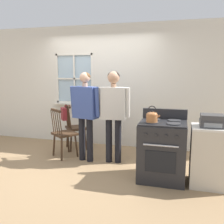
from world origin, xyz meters
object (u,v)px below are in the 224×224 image
person_elderly_left (85,108)px  person_teen_center (113,107)px  stove (162,150)px  chair_by_window (75,128)px  potted_plant (74,100)px  side_counter (210,156)px  kettle (152,116)px  handbag (64,114)px  stereo (212,121)px  chair_near_wall (64,134)px

person_elderly_left → person_teen_center: person_teen_center is taller
person_teen_center → stove: size_ratio=1.56×
person_elderly_left → chair_by_window: bearing=141.7°
potted_plant → side_counter: size_ratio=0.28×
stove → kettle: kettle is taller
person_elderly_left → handbag: person_elderly_left is taller
person_elderly_left → person_teen_center: bearing=19.9°
stereo → side_counter: bearing=90.0°
person_elderly_left → stove: (1.46, -0.44, -0.54)m
kettle → stereo: size_ratio=0.73×
chair_near_wall → side_counter: bearing=-155.4°
chair_by_window → person_teen_center: 1.31m
side_counter → stereo: size_ratio=2.65×
chair_by_window → side_counter: (2.65, -1.09, -0.01)m
person_elderly_left → stove: size_ratio=1.54×
potted_plant → side_counter: 3.28m
chair_near_wall → stove: size_ratio=0.90×
person_teen_center → chair_near_wall: bearing=172.0°
handbag → chair_by_window: bearing=38.6°
chair_by_window → person_teen_center: (1.03, -0.56, 0.58)m
chair_by_window → potted_plant: potted_plant is taller
chair_near_wall → kettle: (1.80, -0.66, 0.56)m
stove → handbag: bearing=156.9°
kettle → stereo: (0.85, 0.08, -0.04)m
person_teen_center → potted_plant: (-1.23, 0.99, -0.01)m
kettle → side_counter: kettle is taller
person_teen_center → stereo: person_teen_center is taller
chair_by_window → side_counter: 2.87m
chair_by_window → kettle: size_ratio=3.94×
person_elderly_left → handbag: 0.86m
chair_near_wall → person_elderly_left: (0.50, -0.09, 0.55)m
chair_near_wall → kettle: 2.00m
stove → side_counter: size_ratio=1.20×
chair_by_window → person_elderly_left: person_elderly_left is taller
chair_near_wall → chair_by_window: bearing=-54.1°
chair_near_wall → handbag: size_ratio=3.17×
person_elderly_left → stereo: size_ratio=4.92×
potted_plant → side_counter: bearing=-27.9°
side_counter → stereo: 0.54m
chair_near_wall → side_counter: (2.66, -0.55, -0.01)m
person_elderly_left → potted_plant: bearing=136.9°
kettle → side_counter: size_ratio=0.27×
person_elderly_left → stereo: person_elderly_left is taller
person_elderly_left → potted_plant: person_elderly_left is taller
kettle → handbag: bearing=152.2°
stove → potted_plant: potted_plant is taller
chair_near_wall → kettle: size_ratio=3.94×
handbag → stereo: size_ratio=0.90×
chair_near_wall → potted_plant: (-0.20, 0.96, 0.57)m
chair_by_window → chair_near_wall: same height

